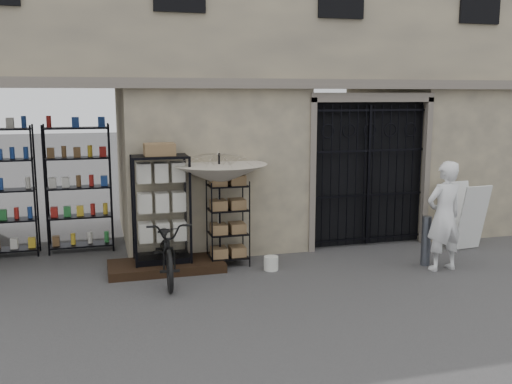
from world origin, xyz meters
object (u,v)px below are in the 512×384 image
object	(u,v)px
white_bucket	(271,263)
shopkeeper	(441,269)
wire_rack	(228,224)
steel_bollard	(426,241)
display_cabinet	(161,214)
bicycle	(168,279)
easel_sign	(465,216)
market_umbrella	(219,169)

from	to	relation	value
white_bucket	shopkeeper	bearing A→B (deg)	-15.20
wire_rack	steel_bollard	world-z (taller)	wire_rack
steel_bollard	display_cabinet	bearing A→B (deg)	167.30
bicycle	shopkeeper	size ratio (longest dim) A/B	1.05
display_cabinet	wire_rack	bearing A→B (deg)	-12.52
white_bucket	easel_sign	world-z (taller)	easel_sign
display_cabinet	market_umbrella	size ratio (longest dim) A/B	0.83
bicycle	steel_bollard	bearing A→B (deg)	-2.82
display_cabinet	shopkeeper	world-z (taller)	display_cabinet
market_umbrella	white_bucket	bearing A→B (deg)	-35.74
wire_rack	shopkeeper	world-z (taller)	wire_rack
shopkeeper	easel_sign	xyz separation A→B (m)	(1.24, 1.10, 0.67)
easel_sign	white_bucket	bearing A→B (deg)	178.37
market_umbrella	bicycle	xyz separation A→B (m)	(-1.01, -0.58, -1.76)
white_bucket	wire_rack	bearing A→B (deg)	140.92
market_umbrella	steel_bollard	xyz separation A→B (m)	(3.57, -1.04, -1.30)
white_bucket	steel_bollard	distance (m)	2.84
white_bucket	steel_bollard	size ratio (longest dim) A/B	0.28
display_cabinet	wire_rack	xyz separation A→B (m)	(1.18, -0.04, -0.23)
wire_rack	white_bucket	xyz separation A→B (m)	(0.65, -0.53, -0.64)
white_bucket	easel_sign	distance (m)	4.20
wire_rack	shopkeeper	xyz separation A→B (m)	(3.56, -1.32, -0.76)
display_cabinet	white_bucket	world-z (taller)	display_cabinet
wire_rack	display_cabinet	bearing A→B (deg)	168.10
market_umbrella	bicycle	world-z (taller)	market_umbrella
display_cabinet	white_bucket	distance (m)	2.10
bicycle	display_cabinet	bearing A→B (deg)	95.37
shopkeeper	easel_sign	bearing A→B (deg)	-144.11
display_cabinet	steel_bollard	world-z (taller)	display_cabinet
bicycle	shopkeeper	xyz separation A→B (m)	(4.72, -0.78, 0.00)
market_umbrella	easel_sign	size ratio (longest dim) A/B	1.88
wire_rack	bicycle	size ratio (longest dim) A/B	0.77
display_cabinet	shopkeeper	bearing A→B (deg)	-26.75
bicycle	easel_sign	size ratio (longest dim) A/B	1.56
white_bucket	shopkeeper	xyz separation A→B (m)	(2.91, -0.79, -0.12)
market_umbrella	steel_bollard	world-z (taller)	market_umbrella
market_umbrella	steel_bollard	size ratio (longest dim) A/B	2.71
market_umbrella	white_bucket	distance (m)	1.90
market_umbrella	white_bucket	world-z (taller)	market_umbrella
display_cabinet	bicycle	xyz separation A→B (m)	(0.02, -0.57, -0.99)
wire_rack	shopkeeper	distance (m)	3.87
bicycle	shopkeeper	world-z (taller)	bicycle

